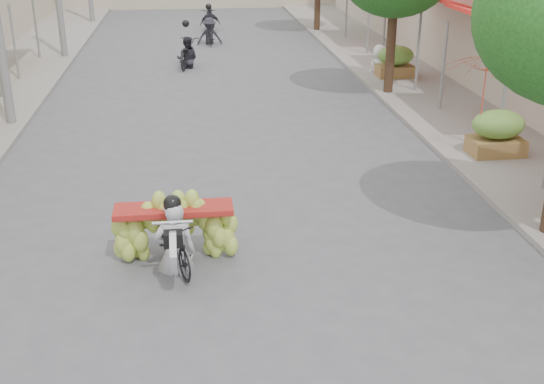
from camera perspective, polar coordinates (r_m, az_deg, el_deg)
The scene contains 9 objects.
sidewalk_right at distance 23.01m, azimuth 12.83°, elevation 8.77°, with size 4.00×60.00×0.12m, color gray.
produce_crate_mid at distance 16.30m, azimuth 18.36°, elevation 5.00°, with size 1.20×0.88×1.16m.
produce_crate_far at distance 23.55m, azimuth 10.30°, elevation 10.90°, with size 1.20×0.88×1.16m.
banana_motorbike at distance 10.84m, azimuth -8.21°, elevation -2.61°, with size 2.20×1.76×2.20m.
market_umbrella at distance 15.73m, azimuth 17.68°, elevation 10.92°, with size 2.11×2.11×1.64m.
pedestrian at distance 24.31m, azimuth 9.09°, elevation 12.07°, with size 1.01×0.78×1.79m.
bg_motorbike_a at distance 25.30m, azimuth -7.14°, elevation 11.90°, with size 1.07×1.89×1.95m.
bg_motorbike_b at distance 29.79m, azimuth -5.28°, elevation 13.80°, with size 1.08×1.67×1.95m.
bg_motorbike_c at distance 33.41m, azimuth -5.22°, elevation 14.64°, with size 1.02×1.66×1.95m.
Camera 1 is at (-0.70, -6.05, 5.29)m, focal length 45.00 mm.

